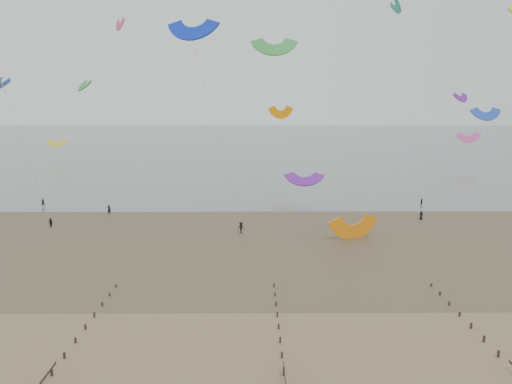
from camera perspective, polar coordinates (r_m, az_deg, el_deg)
ground at (r=46.92m, az=-2.38°, el=-16.17°), size 500.00×500.00×0.00m
sea_and_shore at (r=79.32m, az=-4.46°, el=-4.82°), size 500.00×665.00×0.03m
kitesurfer_lead at (r=96.11m, az=-16.44°, el=-1.93°), size 0.69×0.47×1.83m
kitesurfers at (r=93.91m, az=12.83°, el=-2.08°), size 108.27×23.96×1.82m
grounded_kite at (r=78.37m, az=11.05°, el=-5.19°), size 8.51×7.58×3.88m
kites_airborne at (r=133.03m, az=-5.03°, el=11.58°), size 254.83×116.67×45.78m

